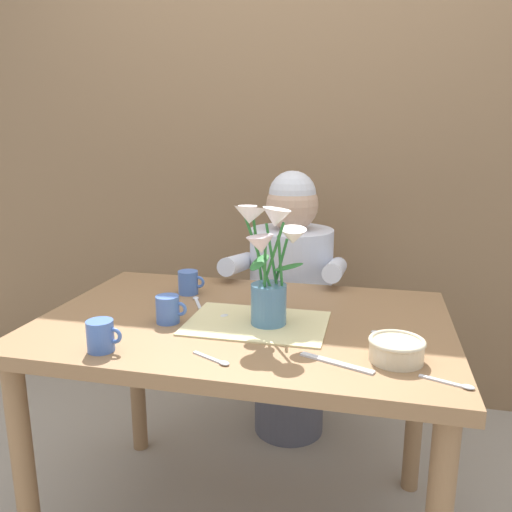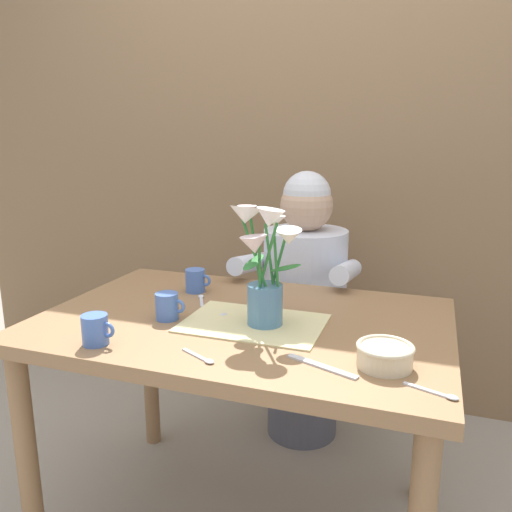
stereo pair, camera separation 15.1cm
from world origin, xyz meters
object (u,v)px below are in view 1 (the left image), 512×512
dinner_knife (336,363)px  coffee_cup (168,309)px  tea_cup (189,282)px  seated_person (290,309)px  ceramic_mug (101,336)px  ceramic_bowl (397,349)px  flower_vase (269,262)px

dinner_knife → coffee_cup: coffee_cup is taller
tea_cup → seated_person: bearing=56.5°
dinner_knife → tea_cup: size_ratio=2.04×
ceramic_mug → coffee_cup: (0.09, 0.23, 0.00)m
ceramic_mug → ceramic_bowl: bearing=8.8°
seated_person → tea_cup: 0.56m
dinner_knife → tea_cup: tea_cup is taller
tea_cup → flower_vase: bearing=-35.1°
seated_person → flower_vase: 0.75m
flower_vase → coffee_cup: bearing=-171.7°
seated_person → tea_cup: size_ratio=12.20×
ceramic_bowl → flower_vase: bearing=155.8°
ceramic_bowl → ceramic_mug: ceramic_mug is taller
flower_vase → tea_cup: 0.43m
tea_cup → ceramic_mug: same height
ceramic_bowl → seated_person: bearing=115.8°
tea_cup → coffee_cup: 0.28m
seated_person → ceramic_mug: 1.01m
ceramic_mug → dinner_knife: bearing=5.9°
flower_vase → coffee_cup: (-0.29, -0.04, -0.15)m
flower_vase → dinner_knife: flower_vase is taller
seated_person → ceramic_bowl: size_ratio=8.35×
dinner_knife → ceramic_mug: 0.59m
ceramic_bowl → coffee_cup: coffee_cup is taller
flower_vase → tea_cup: bearing=144.9°
seated_person → ceramic_bowl: seated_person is taller
dinner_knife → coffee_cup: bearing=-177.1°
dinner_knife → ceramic_bowl: bearing=41.9°
ceramic_bowl → coffee_cup: bearing=169.9°
ceramic_bowl → tea_cup: (-0.68, 0.39, 0.01)m
dinner_knife → coffee_cup: (-0.50, 0.17, 0.04)m
flower_vase → dinner_knife: (0.21, -0.21, -0.19)m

